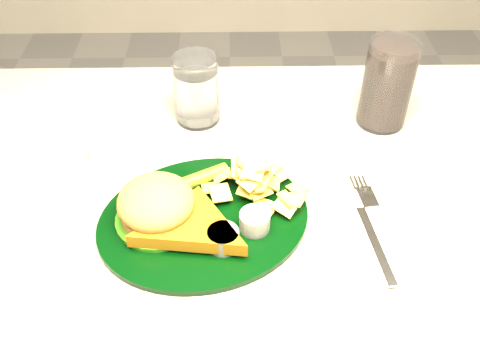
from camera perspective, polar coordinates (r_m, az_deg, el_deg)
The scene contains 6 objects.
table at distance 1.06m, azimuth -1.14°, elevation -17.72°, with size 1.20×0.80×0.75m, color gray, non-canonical shape.
dinner_plate at distance 0.73m, azimuth -3.97°, elevation -2.66°, with size 0.30×0.25×0.07m, color black, non-canonical shape.
water_glass at distance 0.90m, azimuth -4.65°, elevation 9.59°, with size 0.07×0.07×0.12m, color white.
cola_glass at distance 0.92m, azimuth 15.45°, elevation 9.83°, with size 0.08×0.08×0.15m, color black.
fork_napkin at distance 0.74m, azimuth 14.08°, elevation -6.09°, with size 0.14×0.18×0.01m, color white, non-canonical shape.
ramekin at distance 0.87m, azimuth -14.64°, elevation 3.20°, with size 0.04×0.04×0.03m, color white.
Camera 1 is at (0.01, -0.52, 1.30)m, focal length 40.00 mm.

